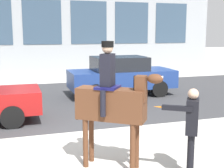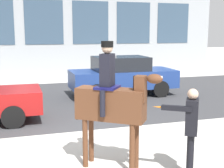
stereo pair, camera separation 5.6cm
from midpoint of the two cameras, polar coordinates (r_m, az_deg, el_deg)
ground_plane at (r=8.50m, az=-4.32°, el=-9.52°), size 80.00×80.00×0.00m
road_surface at (r=13.01m, az=-9.11°, el=-2.85°), size 24.32×8.50×0.01m
mounted_horse_lead at (r=6.25m, az=-0.19°, el=-3.25°), size 1.58×1.29×2.59m
pedestrian_bystander at (r=6.09m, az=14.00°, el=-7.43°), size 0.91×0.49×1.74m
street_car_far_lane at (r=13.63m, az=1.55°, el=1.58°), size 4.56×1.96×1.70m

